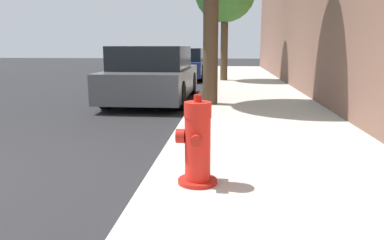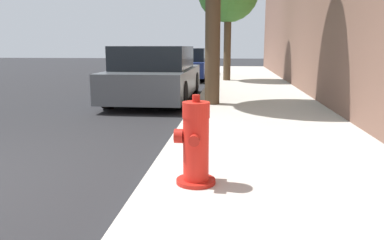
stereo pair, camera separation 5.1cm
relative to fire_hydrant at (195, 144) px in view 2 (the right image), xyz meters
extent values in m
cube|color=beige|center=(0.85, -0.05, -0.43)|extent=(2.67, 40.00, 0.15)
cylinder|color=red|center=(0.00, 0.00, -0.33)|extent=(0.35, 0.35, 0.04)
cylinder|color=red|center=(0.00, 0.00, -0.04)|extent=(0.22, 0.22, 0.55)
cylinder|color=red|center=(0.00, 0.00, 0.30)|extent=(0.23, 0.23, 0.13)
cylinder|color=red|center=(0.00, 0.00, 0.40)|extent=(0.07, 0.07, 0.06)
cylinder|color=red|center=(0.00, -0.14, 0.07)|extent=(0.09, 0.06, 0.09)
cylinder|color=red|center=(0.00, 0.14, 0.07)|extent=(0.09, 0.06, 0.09)
cylinder|color=red|center=(-0.14, 0.00, 0.07)|extent=(0.07, 0.12, 0.12)
cube|color=#4C5156|center=(-1.56, 6.05, -0.02)|extent=(1.78, 4.24, 0.63)
cube|color=black|center=(-1.56, 5.88, 0.57)|extent=(1.64, 2.33, 0.54)
cylinder|color=black|center=(-2.37, 7.36, -0.19)|extent=(0.20, 0.62, 0.62)
cylinder|color=black|center=(-0.75, 7.36, -0.19)|extent=(0.20, 0.62, 0.62)
cylinder|color=black|center=(-2.37, 4.74, -0.19)|extent=(0.20, 0.62, 0.62)
cylinder|color=black|center=(-0.75, 4.74, -0.19)|extent=(0.20, 0.62, 0.62)
cube|color=navy|center=(-1.54, 12.68, -0.04)|extent=(1.66, 4.54, 0.57)
cube|color=black|center=(-1.54, 12.50, 0.50)|extent=(1.53, 2.50, 0.51)
cylinder|color=black|center=(-2.29, 14.08, -0.18)|extent=(0.20, 0.65, 0.65)
cylinder|color=black|center=(-0.79, 14.08, -0.18)|extent=(0.20, 0.65, 0.65)
cylinder|color=black|center=(-2.29, 11.27, -0.18)|extent=(0.20, 0.65, 0.65)
cylinder|color=black|center=(-0.79, 11.27, -0.18)|extent=(0.20, 0.65, 0.65)
cylinder|color=brown|center=(-0.10, 4.65, 1.06)|extent=(0.31, 0.31, 2.82)
cylinder|color=brown|center=(0.12, 10.31, 0.83)|extent=(0.25, 0.25, 2.36)
camera|label=1|loc=(0.25, -3.11, 0.83)|focal=35.00mm
camera|label=2|loc=(0.30, -3.10, 0.83)|focal=35.00mm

